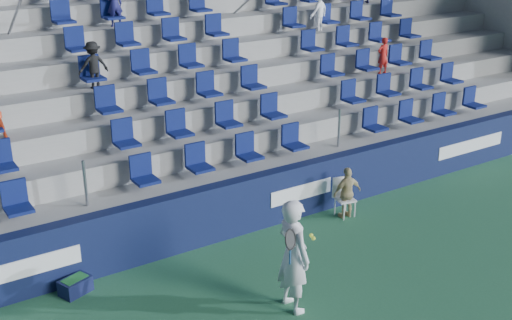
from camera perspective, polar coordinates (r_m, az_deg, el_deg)
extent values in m
plane|color=#2B6641|center=(11.35, 7.04, -12.55)|extent=(70.00, 70.00, 0.00)
cube|color=#10183E|center=(13.28, -1.55, -4.15)|extent=(24.00, 0.30, 1.20)
cube|color=white|center=(13.93, 4.07, -2.88)|extent=(1.60, 0.02, 0.34)
cube|color=white|center=(17.59, 18.56, 1.21)|extent=(2.40, 0.02, 0.34)
cube|color=gray|center=(13.73, -2.81, -3.29)|extent=(24.00, 0.85, 1.20)
cube|color=gray|center=(14.32, -4.55, -1.20)|extent=(24.00, 0.85, 1.70)
cube|color=gray|center=(14.93, -6.14, 0.72)|extent=(24.00, 0.85, 2.20)
cube|color=gray|center=(15.57, -7.61, 2.49)|extent=(24.00, 0.85, 2.70)
cube|color=gray|center=(16.24, -8.97, 4.11)|extent=(24.00, 0.85, 3.20)
cube|color=gray|center=(16.92, -10.22, 5.60)|extent=(24.00, 0.85, 3.70)
cube|color=gray|center=(17.63, -11.37, 6.97)|extent=(24.00, 0.85, 4.20)
cube|color=gray|center=(18.34, -12.45, 8.24)|extent=(24.00, 0.85, 4.70)
cube|color=gray|center=(19.08, -13.45, 9.40)|extent=(24.00, 0.85, 5.20)
cube|color=gray|center=(19.62, -14.27, 11.13)|extent=(24.00, 0.50, 6.20)
cube|color=gray|center=(23.32, 18.88, 10.89)|extent=(0.30, 7.65, 5.20)
cube|color=#0D1850|center=(13.37, -2.88, 0.42)|extent=(16.05, 0.50, 0.70)
cube|color=#0D1850|center=(13.91, -4.69, 3.38)|extent=(16.05, 0.50, 0.70)
cube|color=#0D1850|center=(14.50, -6.36, 6.10)|extent=(16.05, 0.50, 0.70)
cube|color=#0D1850|center=(15.13, -7.92, 8.60)|extent=(16.05, 0.50, 0.70)
cube|color=#0D1850|center=(15.79, -9.37, 10.89)|extent=(16.05, 0.50, 0.70)
cube|color=#0D1850|center=(16.49, -10.71, 12.99)|extent=(16.05, 0.50, 0.70)
cylinder|color=gray|center=(14.74, -20.49, 12.33)|extent=(0.06, 7.68, 4.55)
imported|color=black|center=(14.41, -14.27, 8.19)|extent=(0.66, 0.38, 1.02)
imported|color=navy|center=(16.23, -12.48, 13.39)|extent=(0.41, 0.29, 1.07)
imported|color=red|center=(17.83, 11.23, 9.09)|extent=(0.37, 0.25, 0.98)
imported|color=white|center=(18.31, 5.56, 13.11)|extent=(0.83, 0.64, 1.13)
imported|color=white|center=(10.67, 3.33, -8.47)|extent=(0.49, 0.74, 2.00)
cylinder|color=navy|center=(10.27, 3.05, -8.55)|extent=(0.03, 0.03, 0.28)
torus|color=black|center=(10.13, 3.08, -7.07)|extent=(0.30, 0.17, 0.28)
plane|color=#262626|center=(10.13, 3.08, -7.07)|extent=(0.30, 0.16, 0.29)
sphere|color=#CDE134|center=(10.50, 5.13, -6.95)|extent=(0.07, 0.07, 0.07)
sphere|color=#CDE134|center=(10.53, 4.93, -6.68)|extent=(0.07, 0.07, 0.07)
cube|color=white|center=(14.21, 7.94, -3.49)|extent=(0.46, 0.46, 0.04)
cube|color=white|center=(14.24, 7.51, -2.37)|extent=(0.38, 0.12, 0.47)
cylinder|color=white|center=(14.10, 7.83, -4.62)|extent=(0.03, 0.03, 0.38)
cylinder|color=white|center=(14.29, 8.77, -4.32)|extent=(0.03, 0.03, 0.38)
cylinder|color=white|center=(14.32, 7.02, -4.18)|extent=(0.03, 0.03, 0.38)
cylinder|color=white|center=(14.50, 7.97, -3.89)|extent=(0.03, 0.03, 0.38)
imported|color=tan|center=(14.11, 8.11, -2.89)|extent=(0.71, 0.36, 1.16)
cube|color=#0F1439|center=(11.90, -15.76, -10.71)|extent=(0.61, 0.50, 0.29)
cube|color=#1E662D|center=(11.86, -15.79, -10.44)|extent=(0.49, 0.38, 0.17)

